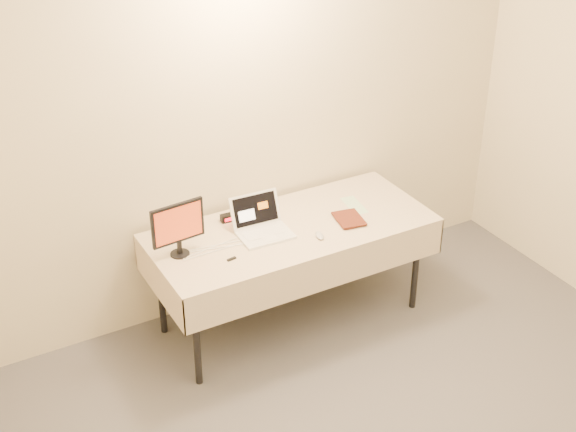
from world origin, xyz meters
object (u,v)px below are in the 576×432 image
laptop (261,224)px  monitor (178,225)px  table (291,235)px  book (338,208)px

laptop → monitor: monitor is taller
table → book: bearing=-19.2°
book → laptop: bearing=174.6°
laptop → monitor: 0.58m
monitor → book: (1.05, -0.14, -0.09)m
table → monitor: (-0.76, 0.04, 0.27)m
laptop → table: bearing=-8.5°
laptop → book: (0.49, -0.14, 0.06)m
table → laptop: 0.23m
table → monitor: bearing=177.0°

